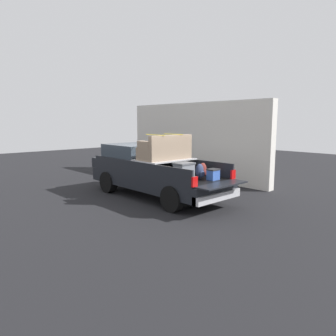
% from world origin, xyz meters
% --- Properties ---
extents(ground_plane, '(40.00, 40.00, 0.00)m').
position_xyz_m(ground_plane, '(0.00, 0.00, 0.00)').
color(ground_plane, black).
extents(pickup_truck, '(6.05, 2.06, 2.23)m').
position_xyz_m(pickup_truck, '(0.35, 0.00, 0.94)').
color(pickup_truck, black).
rests_on(pickup_truck, ground_plane).
extents(building_facade, '(8.21, 0.36, 3.51)m').
position_xyz_m(building_facade, '(1.80, -3.84, 1.75)').
color(building_facade, silver).
rests_on(building_facade, ground_plane).
extents(trash_can, '(0.60, 0.60, 0.98)m').
position_xyz_m(trash_can, '(3.99, -3.21, 0.50)').
color(trash_can, '#2D2D33').
rests_on(trash_can, ground_plane).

